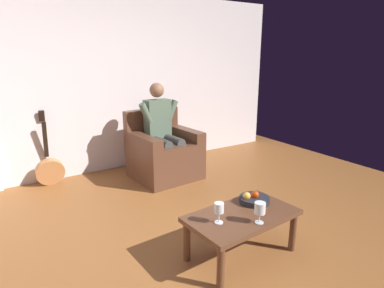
# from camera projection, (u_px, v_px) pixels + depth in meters

# --- Properties ---
(ground_plane) EXTENTS (6.87, 6.87, 0.00)m
(ground_plane) POSITION_uv_depth(u_px,v_px,m) (205.00, 264.00, 2.67)
(ground_plane) COLOR brown
(wall_back) EXTENTS (6.13, 0.06, 2.51)m
(wall_back) POSITION_uv_depth(u_px,v_px,m) (96.00, 85.00, 4.52)
(wall_back) COLOR silver
(wall_back) RESTS_ON ground
(armchair) EXTENTS (0.88, 0.85, 0.92)m
(armchair) POSITION_uv_depth(u_px,v_px,m) (163.00, 154.00, 4.51)
(armchair) COLOR #533221
(armchair) RESTS_ON ground
(person_seated) EXTENTS (0.61, 0.61, 1.29)m
(person_seated) POSITION_uv_depth(u_px,v_px,m) (163.00, 129.00, 4.41)
(person_seated) COLOR #4F634F
(person_seated) RESTS_ON ground
(coffee_table) EXTENTS (0.96, 0.58, 0.39)m
(coffee_table) POSITION_uv_depth(u_px,v_px,m) (242.00, 220.00, 2.72)
(coffee_table) COLOR #563320
(coffee_table) RESTS_ON ground
(guitar) EXTENTS (0.36, 0.26, 0.98)m
(guitar) POSITION_uv_depth(u_px,v_px,m) (50.00, 169.00, 4.25)
(guitar) COLOR #B67745
(guitar) RESTS_ON ground
(wine_glass_near) EXTENTS (0.08, 0.08, 0.17)m
(wine_glass_near) POSITION_uv_depth(u_px,v_px,m) (219.00, 209.00, 2.52)
(wine_glass_near) COLOR silver
(wine_glass_near) RESTS_ON coffee_table
(wine_glass_far) EXTENTS (0.09, 0.09, 0.17)m
(wine_glass_far) POSITION_uv_depth(u_px,v_px,m) (260.00, 209.00, 2.52)
(wine_glass_far) COLOR silver
(wine_glass_far) RESTS_ON coffee_table
(fruit_bowl) EXTENTS (0.27, 0.27, 0.11)m
(fruit_bowl) POSITION_uv_depth(u_px,v_px,m) (254.00, 199.00, 2.90)
(fruit_bowl) COLOR black
(fruit_bowl) RESTS_ON coffee_table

